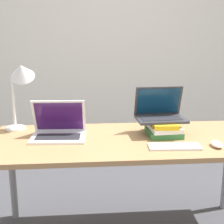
% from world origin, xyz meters
% --- Properties ---
extents(wall_back, '(8.00, 0.05, 2.70)m').
position_xyz_m(wall_back, '(0.00, 1.97, 1.35)').
color(wall_back, silver).
rests_on(wall_back, ground_plane).
extents(desk, '(1.78, 0.72, 0.72)m').
position_xyz_m(desk, '(0.00, 0.36, 0.65)').
color(desk, '#9E754C').
rests_on(desk, ground_plane).
extents(laptop_left, '(0.36, 0.27, 0.25)m').
position_xyz_m(laptop_left, '(-0.45, 0.42, 0.77)').
color(laptop_left, silver).
rests_on(laptop_left, desk).
extents(book_stack, '(0.22, 0.28, 0.10)m').
position_xyz_m(book_stack, '(0.25, 0.42, 0.77)').
color(book_stack, '#33753D').
rests_on(book_stack, desk).
extents(laptop_on_books, '(0.33, 0.23, 0.22)m').
position_xyz_m(laptop_on_books, '(0.23, 0.45, 0.87)').
color(laptop_on_books, '#333338').
rests_on(laptop_on_books, book_stack).
extents(wireless_keyboard, '(0.32, 0.13, 0.01)m').
position_xyz_m(wireless_keyboard, '(0.25, 0.17, 0.73)').
color(wireless_keyboard, silver).
rests_on(wireless_keyboard, desk).
extents(mouse, '(0.06, 0.11, 0.03)m').
position_xyz_m(mouse, '(0.51, 0.17, 0.74)').
color(mouse, white).
rests_on(mouse, desk).
extents(desk_lamp, '(0.23, 0.20, 0.50)m').
position_xyz_m(desk_lamp, '(-0.70, 0.59, 1.09)').
color(desk_lamp, white).
rests_on(desk_lamp, desk).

